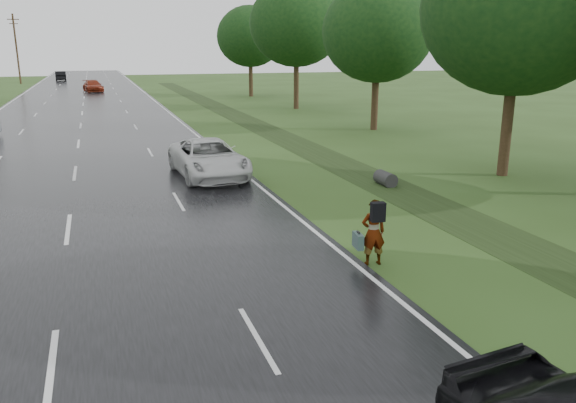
# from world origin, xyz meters

# --- Properties ---
(ground) EXTENTS (220.00, 220.00, 0.00)m
(ground) POSITION_xyz_m (0.00, 0.00, 0.00)
(ground) COLOR #2C4518
(ground) RESTS_ON ground
(road) EXTENTS (14.00, 180.00, 0.04)m
(road) POSITION_xyz_m (0.00, 45.00, 0.02)
(road) COLOR black
(road) RESTS_ON ground
(edge_stripe_east) EXTENTS (0.12, 180.00, 0.01)m
(edge_stripe_east) POSITION_xyz_m (6.75, 45.00, 0.04)
(edge_stripe_east) COLOR silver
(edge_stripe_east) RESTS_ON road
(edge_stripe_west) EXTENTS (0.12, 180.00, 0.01)m
(edge_stripe_west) POSITION_xyz_m (-6.75, 45.00, 0.04)
(edge_stripe_west) COLOR silver
(edge_stripe_west) RESTS_ON road
(center_line) EXTENTS (0.12, 180.00, 0.01)m
(center_line) POSITION_xyz_m (0.00, 45.00, 0.04)
(center_line) COLOR silver
(center_line) RESTS_ON road
(drainage_ditch) EXTENTS (2.20, 120.00, 0.56)m
(drainage_ditch) POSITION_xyz_m (11.50, 18.71, 0.04)
(drainage_ditch) COLOR black
(drainage_ditch) RESTS_ON ground
(utility_pole_distant) EXTENTS (1.60, 0.26, 10.00)m
(utility_pole_distant) POSITION_xyz_m (-9.20, 85.00, 5.20)
(utility_pole_distant) COLOR #342415
(utility_pole_distant) RESTS_ON ground
(tree_east_b) EXTENTS (7.60, 7.60, 10.11)m
(tree_east_b) POSITION_xyz_m (17.00, 10.00, 6.68)
(tree_east_b) COLOR #342415
(tree_east_b) RESTS_ON ground
(tree_east_c) EXTENTS (7.00, 7.00, 9.29)m
(tree_east_c) POSITION_xyz_m (18.20, 24.00, 6.14)
(tree_east_c) COLOR #342415
(tree_east_c) RESTS_ON ground
(tree_east_d) EXTENTS (8.00, 8.00, 10.76)m
(tree_east_d) POSITION_xyz_m (17.80, 38.00, 7.15)
(tree_east_d) COLOR #342415
(tree_east_d) RESTS_ON ground
(tree_east_f) EXTENTS (7.20, 7.20, 9.62)m
(tree_east_f) POSITION_xyz_m (17.50, 52.00, 6.37)
(tree_east_f) COLOR #342415
(tree_east_f) RESTS_ON ground
(pedestrian) EXTENTS (0.77, 0.73, 1.66)m
(pedestrian) POSITION_xyz_m (7.18, 2.69, 0.85)
(pedestrian) COLOR #A5998C
(pedestrian) RESTS_ON ground
(white_pickup) EXTENTS (2.79, 5.55, 1.51)m
(white_pickup) POSITION_xyz_m (5.27, 13.57, 0.79)
(white_pickup) COLOR silver
(white_pickup) RESTS_ON road
(far_car_red) EXTENTS (2.65, 4.96, 1.37)m
(far_car_red) POSITION_xyz_m (1.00, 64.15, 0.72)
(far_car_red) COLOR maroon
(far_car_red) RESTS_ON road
(far_car_dark) EXTENTS (1.85, 4.66, 1.51)m
(far_car_dark) POSITION_xyz_m (-3.83, 90.88, 0.79)
(far_car_dark) COLOR black
(far_car_dark) RESTS_ON road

